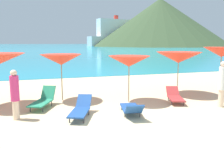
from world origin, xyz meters
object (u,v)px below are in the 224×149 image
(beachgoer_2, at_px, (222,82))
(umbrella_2, at_px, (61,60))
(lounge_chair_1, at_px, (175,96))
(lounge_chair_2, at_px, (81,109))
(beachgoer_0, at_px, (15,93))
(lounge_chair_0, at_px, (43,99))
(cruise_ship, at_px, (124,35))
(lounge_chair_3, at_px, (131,108))
(umbrella_5, at_px, (222,52))
(umbrella_3, at_px, (129,61))
(umbrella_4, at_px, (179,57))

(beachgoer_2, bearing_deg, umbrella_2, -66.52)
(lounge_chair_1, relative_size, beachgoer_2, 0.85)
(umbrella_2, distance_m, lounge_chair_2, 2.97)
(lounge_chair_1, bearing_deg, umbrella_2, 179.77)
(lounge_chair_2, height_order, beachgoer_2, beachgoer_2)
(beachgoer_0, bearing_deg, lounge_chair_0, 174.24)
(umbrella_2, distance_m, cruise_ship, 165.21)
(lounge_chair_0, bearing_deg, lounge_chair_3, -8.21)
(umbrella_2, distance_m, umbrella_5, 8.50)
(umbrella_3, xyz_separation_m, beachgoer_0, (-4.48, -1.01, -0.88))
(umbrella_5, relative_size, lounge_chair_2, 1.38)
(lounge_chair_1, xyz_separation_m, lounge_chair_3, (-2.50, -1.14, -0.00))
(lounge_chair_1, xyz_separation_m, beachgoer_2, (1.39, -1.19, 0.76))
(beachgoer_2, bearing_deg, cruise_ship, -149.56)
(lounge_chair_0, bearing_deg, cruise_ship, 93.03)
(lounge_chair_1, distance_m, lounge_chair_2, 4.35)
(lounge_chair_0, bearing_deg, umbrella_4, 27.98)
(beachgoer_0, xyz_separation_m, beachgoer_2, (7.83, -0.76, 0.10))
(umbrella_4, bearing_deg, lounge_chair_3, -145.12)
(umbrella_5, height_order, beachgoer_2, umbrella_5)
(beachgoer_0, bearing_deg, beachgoer_2, 114.48)
(lounge_chair_2, bearing_deg, umbrella_2, 122.23)
(umbrella_3, bearing_deg, cruise_ship, 70.51)
(umbrella_2, xyz_separation_m, umbrella_3, (2.80, -1.12, -0.05))
(umbrella_5, bearing_deg, beachgoer_2, -131.44)
(umbrella_2, relative_size, lounge_chair_3, 1.23)
(beachgoer_0, bearing_deg, umbrella_4, 132.93)
(umbrella_2, height_order, beachgoer_2, umbrella_2)
(lounge_chair_1, height_order, cruise_ship, cruise_ship)
(umbrella_5, bearing_deg, umbrella_4, -175.86)
(umbrella_3, height_order, cruise_ship, cruise_ship)
(umbrella_3, bearing_deg, umbrella_4, 13.25)
(umbrella_4, height_order, umbrella_5, umbrella_5)
(lounge_chair_2, distance_m, beachgoer_0, 2.28)
(umbrella_4, xyz_separation_m, beachgoer_0, (-7.38, -1.69, -0.95))
(umbrella_3, bearing_deg, lounge_chair_0, 176.86)
(umbrella_2, bearing_deg, beachgoer_0, -128.31)
(beachgoer_2, height_order, cruise_ship, cruise_ship)
(umbrella_4, relative_size, lounge_chair_0, 1.48)
(lounge_chair_3, distance_m, cruise_ship, 167.18)
(beachgoer_0, distance_m, cruise_ship, 167.84)
(beachgoer_0, bearing_deg, umbrella_2, 171.71)
(umbrella_3, relative_size, lounge_chair_0, 1.26)
(umbrella_4, distance_m, lounge_chair_3, 4.49)
(umbrella_2, xyz_separation_m, lounge_chair_1, (4.76, -1.70, -1.59))
(beachgoer_0, bearing_deg, lounge_chair_2, 110.71)
(lounge_chair_1, distance_m, beachgoer_0, 6.49)
(umbrella_2, bearing_deg, umbrella_4, -4.38)
(lounge_chair_0, height_order, lounge_chair_3, lounge_chair_0)
(umbrella_2, xyz_separation_m, cruise_ship, (57.89, 154.58, 7.10))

